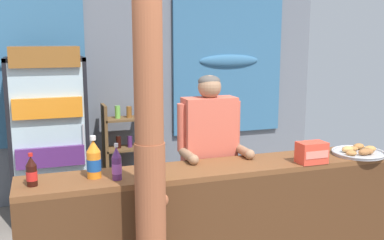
{
  "coord_description": "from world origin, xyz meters",
  "views": [
    {
      "loc": [
        -1.09,
        -2.44,
        1.9
      ],
      "look_at": [
        0.14,
        1.1,
        1.21
      ],
      "focal_mm": 41.55,
      "sensor_mm": 36.0,
      "label": 1
    }
  ],
  "objects": [
    {
      "name": "timber_post",
      "position": [
        -0.47,
        0.12,
        1.22
      ],
      "size": [
        0.21,
        0.19,
        2.55
      ],
      "color": "#995133",
      "rests_on": "ground"
    },
    {
      "name": "soda_bottle_lime_soda",
      "position": [
        -0.35,
        0.35,
        1.05
      ],
      "size": [
        0.07,
        0.07,
        0.21
      ],
      "color": "#75C64C",
      "rests_on": "stall_counter"
    },
    {
      "name": "soda_bottle_water",
      "position": [
        -0.39,
        0.51,
        1.06
      ],
      "size": [
        0.07,
        0.07,
        0.21
      ],
      "color": "silver",
      "rests_on": "stall_counter"
    },
    {
      "name": "snack_box_crackers",
      "position": [
        0.85,
        0.36,
        1.05
      ],
      "size": [
        0.22,
        0.14,
        0.16
      ],
      "color": "#E5422D",
      "rests_on": "stall_counter"
    },
    {
      "name": "bottle_shelf_rack",
      "position": [
        -0.19,
        2.56,
        0.61
      ],
      "size": [
        0.48,
        0.28,
        1.17
      ],
      "color": "brown",
      "rests_on": "ground"
    },
    {
      "name": "soda_bottle_cola",
      "position": [
        -1.16,
        0.48,
        1.06
      ],
      "size": [
        0.07,
        0.07,
        0.22
      ],
      "color": "black",
      "rests_on": "stall_counter"
    },
    {
      "name": "pastry_tray",
      "position": [
        1.36,
        0.44,
        0.99
      ],
      "size": [
        0.43,
        0.43,
        0.07
      ],
      "color": "#BCBCC1",
      "rests_on": "stall_counter"
    },
    {
      "name": "plastic_lawn_chair",
      "position": [
        0.63,
        2.02,
        0.49
      ],
      "size": [
        0.46,
        0.46,
        0.86
      ],
      "color": "#3884D6",
      "rests_on": "ground"
    },
    {
      "name": "stall_counter",
      "position": [
        0.14,
        0.42,
        0.58
      ],
      "size": [
        2.86,
        0.44,
        0.97
      ],
      "color": "brown",
      "rests_on": "ground"
    },
    {
      "name": "drink_fridge",
      "position": [
        -1.02,
        2.31,
        1.0
      ],
      "size": [
        0.77,
        0.61,
        1.83
      ],
      "color": "black",
      "rests_on": "ground"
    },
    {
      "name": "shopkeeper",
      "position": [
        0.21,
        0.87,
        1.02
      ],
      "size": [
        0.55,
        0.42,
        1.61
      ],
      "color": "#28282D",
      "rests_on": "ground"
    },
    {
      "name": "back_wall_curtained",
      "position": [
        0.02,
        2.88,
        1.42
      ],
      "size": [
        4.85,
        0.22,
        2.75
      ],
      "color": "slate",
      "rests_on": "ground"
    },
    {
      "name": "soda_bottle_grape_soda",
      "position": [
        -0.62,
        0.43,
        1.07
      ],
      "size": [
        0.07,
        0.07,
        0.25
      ],
      "color": "#56286B",
      "rests_on": "stall_counter"
    },
    {
      "name": "soda_bottle_orange_soda",
      "position": [
        -0.76,
        0.53,
        1.09
      ],
      "size": [
        0.1,
        0.1,
        0.29
      ],
      "color": "orange",
      "rests_on": "stall_counter"
    }
  ]
}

